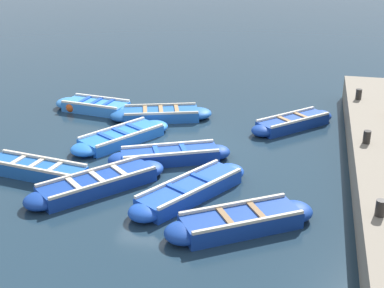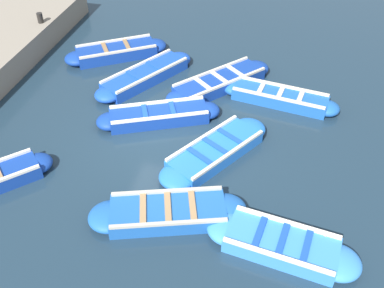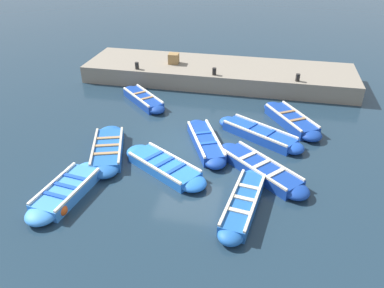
% 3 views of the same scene
% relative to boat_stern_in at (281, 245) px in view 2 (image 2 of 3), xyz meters
% --- Properties ---
extents(ground_plane, '(120.00, 120.00, 0.00)m').
position_rel_boat_stern_in_xyz_m(ground_plane, '(-3.44, 3.14, -0.18)').
color(ground_plane, '#1C303F').
extents(boat_stern_in, '(3.36, 1.38, 0.42)m').
position_rel_boat_stern_in_xyz_m(boat_stern_in, '(0.00, 0.00, 0.00)').
color(boat_stern_in, '#3884E0').
rests_on(boat_stern_in, ground).
extents(boat_tucked, '(3.67, 2.02, 0.41)m').
position_rel_boat_stern_in_xyz_m(boat_tucked, '(-2.54, 0.28, -0.01)').
color(boat_tucked, '#1E59AD').
rests_on(boat_tucked, ground).
extents(boat_mid_row, '(3.61, 1.22, 0.43)m').
position_rel_boat_stern_in_xyz_m(boat_mid_row, '(-0.54, 5.43, 0.01)').
color(boat_mid_row, '#1E59AD').
rests_on(boat_mid_row, ground).
extents(boat_near_quay, '(2.64, 3.68, 0.43)m').
position_rel_boat_stern_in_xyz_m(boat_near_quay, '(-4.85, 5.65, 0.00)').
color(boat_near_quay, '#1947B7').
rests_on(boat_near_quay, ground).
extents(boat_end_of_row, '(3.53, 2.15, 0.43)m').
position_rel_boat_stern_in_xyz_m(boat_end_of_row, '(-3.80, 3.70, 0.00)').
color(boat_end_of_row, navy).
rests_on(boat_end_of_row, ground).
extents(boat_broadside, '(3.18, 3.50, 0.43)m').
position_rel_boat_stern_in_xyz_m(boat_broadside, '(-2.46, 5.82, 0.00)').
color(boat_broadside, navy).
rests_on(boat_broadside, ground).
extents(boat_drifting, '(3.46, 2.66, 0.46)m').
position_rel_boat_stern_in_xyz_m(boat_drifting, '(-6.31, 6.88, 0.02)').
color(boat_drifting, navy).
rests_on(boat_drifting, ground).
extents(boat_alongside, '(2.69, 3.55, 0.39)m').
position_rel_boat_stern_in_xyz_m(boat_alongside, '(-1.93, 2.60, -0.02)').
color(boat_alongside, blue).
rests_on(boat_alongside, ground).
extents(bollard_mid_south, '(0.20, 0.20, 0.35)m').
position_rel_boat_stern_in_xyz_m(bollard_mid_south, '(-9.16, 7.12, 0.85)').
color(bollard_mid_south, black).
rests_on(bollard_mid_south, quay_wall).
extents(buoy_orange_near, '(0.36, 0.36, 0.36)m').
position_rel_boat_stern_in_xyz_m(buoy_orange_near, '(0.85, 0.29, -0.00)').
color(buoy_orange_near, '#E05119').
rests_on(buoy_orange_near, ground).
extents(buoy_yellow_far, '(0.25, 0.25, 0.25)m').
position_rel_boat_stern_in_xyz_m(buoy_yellow_far, '(-5.30, 4.72, -0.06)').
color(buoy_yellow_far, '#EAB214').
rests_on(buoy_yellow_far, ground).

